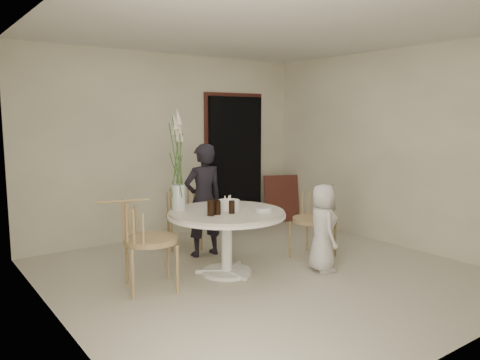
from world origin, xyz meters
TOP-DOWN VIEW (x-y plane):
  - ground at (0.00, 0.00)m, footprint 4.50×4.50m
  - room_shell at (0.00, 0.00)m, footprint 4.50×4.50m
  - doorway at (1.15, 2.19)m, footprint 1.00×0.10m
  - door_trim at (1.15, 2.23)m, footprint 1.12×0.03m
  - table at (-0.35, 0.25)m, footprint 1.33×1.33m
  - picture_frame at (1.95, 1.95)m, footprint 0.61×0.41m
  - chair_far at (-0.16, 1.60)m, footprint 0.60×0.62m
  - chair_right at (1.01, 0.16)m, footprint 0.61×0.58m
  - chair_left at (-1.38, 0.36)m, footprint 0.66×0.63m
  - girl at (-0.18, 1.02)m, footprint 0.55×0.38m
  - boy at (0.61, -0.31)m, footprint 0.50×0.58m
  - birthday_cake at (-0.31, 0.27)m, footprint 0.24×0.24m
  - cola_tumbler_a at (-0.63, 0.14)m, footprint 0.08×0.08m
  - cola_tumbler_b at (-0.38, 0.10)m, footprint 0.08×0.08m
  - cola_tumbler_c at (-0.54, 0.15)m, footprint 0.08×0.08m
  - cola_tumbler_d at (-0.56, 0.20)m, footprint 0.09×0.09m
  - plate_stack at (-0.03, -0.02)m, footprint 0.24×0.24m
  - flower_vase at (-0.76, 0.62)m, footprint 0.16×0.16m

SIDE VIEW (x-z plane):
  - ground at x=0.00m, z-range 0.00..0.00m
  - picture_frame at x=1.95m, z-range 0.00..0.79m
  - boy at x=0.61m, z-range 0.00..1.02m
  - chair_far at x=-0.16m, z-range 0.13..0.99m
  - chair_right at x=1.01m, z-range 0.13..1.03m
  - table at x=-0.35m, z-range 0.25..0.98m
  - chair_left at x=-1.38m, z-range 0.14..1.11m
  - girl at x=-0.18m, z-range 0.00..1.45m
  - plate_stack at x=-0.03m, z-range 0.73..0.78m
  - birthday_cake at x=-0.31m, z-range 0.71..0.87m
  - cola_tumbler_b at x=-0.38m, z-range 0.73..0.87m
  - cola_tumbler_c at x=-0.54m, z-range 0.73..0.88m
  - cola_tumbler_d at x=-0.56m, z-range 0.73..0.89m
  - cola_tumbler_a at x=-0.63m, z-range 0.73..0.90m
  - doorway at x=1.15m, z-range 0.00..2.10m
  - door_trim at x=1.15m, z-range 0.00..2.22m
  - flower_vase at x=-0.76m, z-range 0.63..1.79m
  - room_shell at x=0.00m, z-range -0.63..3.87m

